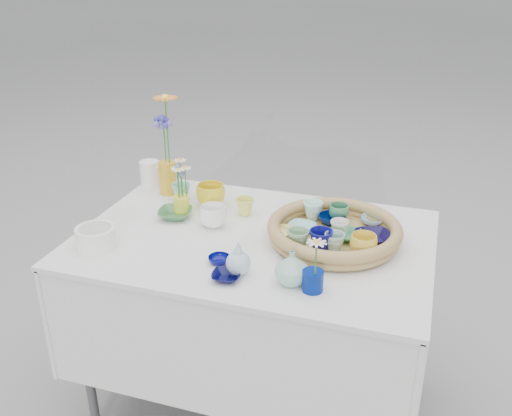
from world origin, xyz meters
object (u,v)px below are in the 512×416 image
(display_table, at_px, (255,399))
(tall_vase_yellow, at_px, (168,178))
(bud_vase_seafoam, at_px, (292,267))
(wicker_tray, at_px, (334,232))

(display_table, distance_m, tall_vase_yellow, 1.00)
(display_table, distance_m, bud_vase_seafoam, 0.89)
(display_table, bearing_deg, bud_vase_seafoam, -51.73)
(tall_vase_yellow, bearing_deg, wicker_tray, -16.28)
(bud_vase_seafoam, bearing_deg, display_table, 128.27)
(wicker_tray, relative_size, bud_vase_seafoam, 4.23)
(wicker_tray, bearing_deg, bud_vase_seafoam, -103.28)
(bud_vase_seafoam, xyz_separation_m, tall_vase_yellow, (-0.68, 0.53, 0.01))
(display_table, distance_m, wicker_tray, 0.85)
(display_table, xyz_separation_m, bud_vase_seafoam, (0.21, -0.26, 0.82))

